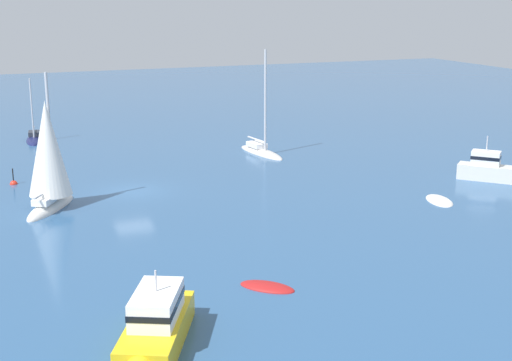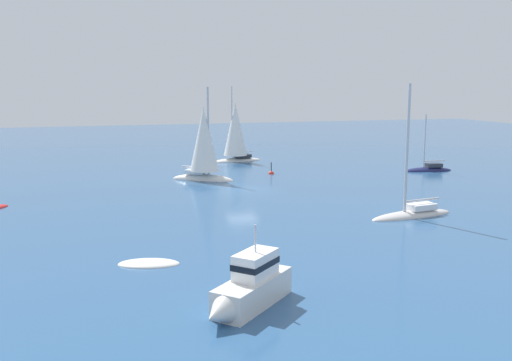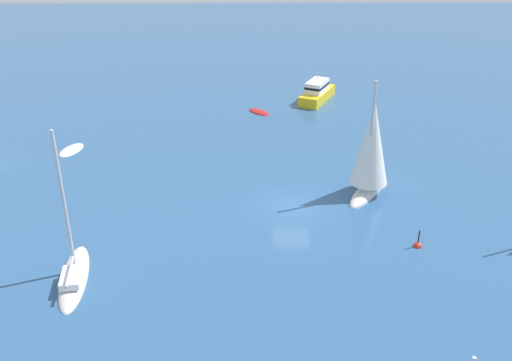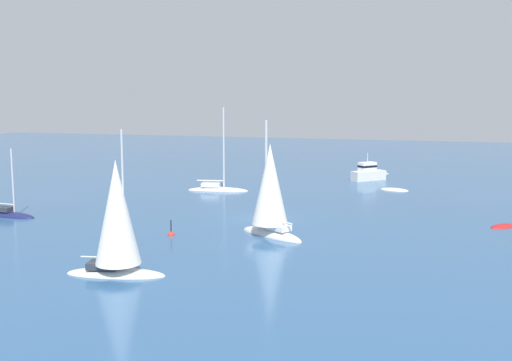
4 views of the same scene
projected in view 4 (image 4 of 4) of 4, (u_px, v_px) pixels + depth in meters
ground_plane at (262, 219)px, 51.99m from camera, size 160.00×160.00×0.00m
ketch at (217, 189)px, 65.97m from camera, size 6.41×2.31×8.93m
sloop at (116, 223)px, 36.20m from camera, size 5.98×2.96×8.69m
yacht at (270, 194)px, 45.79m from camera, size 5.64×4.22×8.83m
dinghy at (504, 227)px, 49.12m from camera, size 2.72×2.68×0.42m
launch at (370, 173)px, 73.27m from camera, size 4.50×4.31×3.17m
skiff at (395, 190)px, 66.35m from camera, size 3.23×2.20×0.42m
ketch_1 at (9, 215)px, 53.05m from camera, size 5.06×1.96×6.04m
channel_buoy at (171, 235)px, 46.33m from camera, size 0.53×0.53×1.38m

